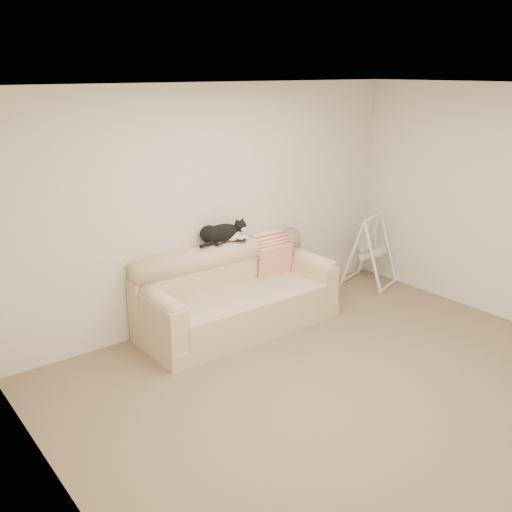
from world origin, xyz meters
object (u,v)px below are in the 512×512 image
at_px(baby_swing, 370,250).
at_px(tuxedo_cat, 222,233).
at_px(remote_b, 238,240).
at_px(sofa, 234,296).
at_px(remote_a, 221,243).

bearing_deg(baby_swing, tuxedo_cat, 173.30).
height_order(remote_b, baby_swing, baby_swing).
distance_m(remote_b, baby_swing, 2.06).
bearing_deg(sofa, tuxedo_cat, 85.40).
bearing_deg(tuxedo_cat, remote_a, -151.71).
relative_size(tuxedo_cat, baby_swing, 0.69).
xyz_separation_m(sofa, remote_a, (-0.01, 0.23, 0.56)).
bearing_deg(remote_a, baby_swing, -6.15).
bearing_deg(remote_b, baby_swing, -5.89).
bearing_deg(tuxedo_cat, baby_swing, -6.70).
distance_m(remote_a, tuxedo_cat, 0.11).
xyz_separation_m(remote_a, tuxedo_cat, (0.03, 0.02, 0.11)).
relative_size(remote_a, tuxedo_cat, 0.28).
distance_m(sofa, tuxedo_cat, 0.71).
relative_size(sofa, baby_swing, 2.37).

